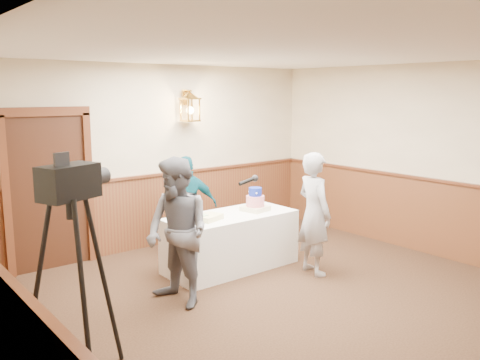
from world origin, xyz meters
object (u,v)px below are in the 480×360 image
(tiered_cake, at_px, (255,202))
(tv_camera_rig, at_px, (75,290))
(display_table, at_px, (231,241))
(sheet_cake_green, at_px, (192,218))
(sheet_cake_yellow, at_px, (209,217))
(assistant_p, at_px, (188,206))
(baker, at_px, (314,214))
(interviewer, at_px, (178,233))

(tiered_cake, height_order, tv_camera_rig, tv_camera_rig)
(display_table, bearing_deg, tv_camera_rig, -151.58)
(tv_camera_rig, bearing_deg, sheet_cake_green, 14.52)
(sheet_cake_yellow, height_order, assistant_p, assistant_p)
(sheet_cake_yellow, bearing_deg, display_table, 7.51)
(tv_camera_rig, bearing_deg, sheet_cake_yellow, 10.63)
(tiered_cake, height_order, sheet_cake_yellow, tiered_cake)
(baker, height_order, tv_camera_rig, tv_camera_rig)
(tv_camera_rig, bearing_deg, assistant_p, 21.10)
(interviewer, xyz_separation_m, assistant_p, (1.07, 1.44, -0.10))
(sheet_cake_yellow, height_order, interviewer, interviewer)
(sheet_cake_green, height_order, interviewer, interviewer)
(sheet_cake_green, bearing_deg, interviewer, -134.07)
(display_table, height_order, sheet_cake_yellow, sheet_cake_yellow)
(display_table, relative_size, sheet_cake_yellow, 5.42)
(tiered_cake, bearing_deg, sheet_cake_yellow, -178.80)
(sheet_cake_green, bearing_deg, tiered_cake, -3.62)
(sheet_cake_yellow, height_order, baker, baker)
(baker, bearing_deg, sheet_cake_green, 67.59)
(display_table, height_order, tiered_cake, tiered_cake)
(sheet_cake_green, height_order, assistant_p, assistant_p)
(tiered_cake, xyz_separation_m, baker, (0.32, -0.81, -0.07))
(tiered_cake, xyz_separation_m, tv_camera_rig, (-3.11, -1.43, -0.05))
(baker, xyz_separation_m, tv_camera_rig, (-3.44, -0.62, 0.01))
(tiered_cake, distance_m, sheet_cake_green, 1.02)
(sheet_cake_yellow, relative_size, baker, 0.20)
(baker, xyz_separation_m, assistant_p, (-0.86, 1.69, -0.07))
(display_table, relative_size, interviewer, 1.07)
(interviewer, bearing_deg, tiered_cake, 101.49)
(display_table, relative_size, sheet_cake_green, 5.36)
(display_table, xyz_separation_m, tv_camera_rig, (-2.71, -1.47, 0.45))
(tv_camera_rig, bearing_deg, baker, -10.65)
(display_table, relative_size, assistant_p, 1.22)
(sheet_cake_yellow, bearing_deg, sheet_cake_green, 158.20)
(sheet_cake_green, xyz_separation_m, interviewer, (-0.60, -0.62, 0.05))
(baker, bearing_deg, assistant_p, 37.77)
(display_table, distance_m, assistant_p, 0.93)
(sheet_cake_green, relative_size, tv_camera_rig, 0.18)
(sheet_cake_yellow, relative_size, sheet_cake_green, 0.99)
(assistant_p, bearing_deg, tv_camera_rig, 66.75)
(tiered_cake, bearing_deg, baker, -68.17)
(assistant_p, bearing_deg, sheet_cake_yellow, 98.15)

